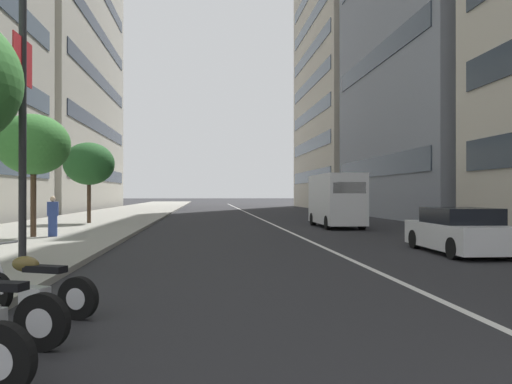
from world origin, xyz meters
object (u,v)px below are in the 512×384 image
object	(u,v)px
delivery_van_ahead	(336,199)
street_tree_near_plaza_corner	(33,145)
pedestrian_on_plaza	(53,216)
motorcycle_far_end_row	(34,288)
street_lamp_with_banners	(37,48)
street_tree_mid_sidewalk	(89,164)
car_mid_block_traffic	(460,232)

from	to	relation	value
delivery_van_ahead	street_tree_near_plaza_corner	size ratio (longest dim) A/B	1.13
street_tree_near_plaza_corner	pedestrian_on_plaza	world-z (taller)	street_tree_near_plaza_corner
pedestrian_on_plaza	motorcycle_far_end_row	bearing A→B (deg)	-175.02
motorcycle_far_end_row	delivery_van_ahead	xyz separation A→B (m)	(19.21, -9.64, 1.11)
street_lamp_with_banners	pedestrian_on_plaza	world-z (taller)	street_lamp_with_banners
street_lamp_with_banners	pedestrian_on_plaza	size ratio (longest dim) A/B	5.49
street_tree_mid_sidewalk	car_mid_block_traffic	bearing A→B (deg)	-136.33
motorcycle_far_end_row	street_lamp_with_banners	world-z (taller)	street_lamp_with_banners
motorcycle_far_end_row	street_tree_near_plaza_corner	distance (m)	13.75
car_mid_block_traffic	street_tree_near_plaza_corner	bearing A→B (deg)	70.51
street_lamp_with_banners	delivery_van_ahead	bearing A→B (deg)	-37.67
car_mid_block_traffic	pedestrian_on_plaza	bearing A→B (deg)	69.10
delivery_van_ahead	street_tree_mid_sidewalk	xyz separation A→B (m)	(2.95, 13.75, 2.02)
car_mid_block_traffic	street_tree_mid_sidewalk	size ratio (longest dim) A/B	0.95
delivery_van_ahead	pedestrian_on_plaza	distance (m)	14.56
motorcycle_far_end_row	car_mid_block_traffic	bearing A→B (deg)	-123.46
street_tree_mid_sidewalk	pedestrian_on_plaza	world-z (taller)	street_tree_mid_sidewalk
motorcycle_far_end_row	car_mid_block_traffic	size ratio (longest dim) A/B	0.46
street_tree_mid_sidewalk	pedestrian_on_plaza	size ratio (longest dim) A/B	2.92
street_tree_near_plaza_corner	pedestrian_on_plaza	distance (m)	2.89
street_tree_mid_sidewalk	pedestrian_on_plaza	xyz separation A→B (m)	(-9.35, -0.69, -2.60)
delivery_van_ahead	pedestrian_on_plaza	xyz separation A→B (m)	(-6.40, 13.06, -0.58)
pedestrian_on_plaza	delivery_van_ahead	bearing A→B (deg)	-73.89
street_lamp_with_banners	street_tree_mid_sidewalk	distance (m)	17.64
delivery_van_ahead	street_tree_near_plaza_corner	world-z (taller)	street_tree_near_plaza_corner
motorcycle_far_end_row	delivery_van_ahead	distance (m)	21.52
car_mid_block_traffic	delivery_van_ahead	xyz separation A→B (m)	(12.19, 0.70, 0.86)
street_tree_near_plaza_corner	street_tree_mid_sidewalk	world-z (taller)	street_tree_near_plaza_corner
motorcycle_far_end_row	street_tree_mid_sidewalk	distance (m)	22.75
car_mid_block_traffic	street_lamp_with_banners	world-z (taller)	street_lamp_with_banners
motorcycle_far_end_row	street_tree_mid_sidewalk	world-z (taller)	street_tree_mid_sidewalk
street_lamp_with_banners	street_tree_mid_sidewalk	bearing A→B (deg)	8.63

